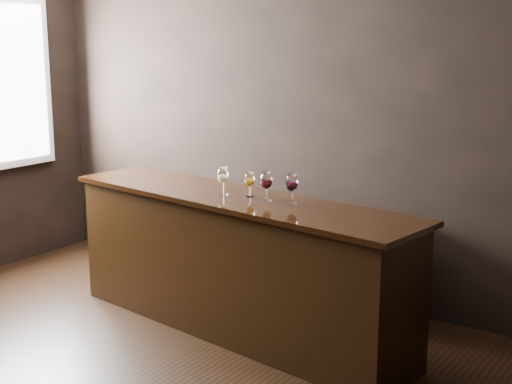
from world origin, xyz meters
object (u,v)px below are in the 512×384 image
Objects in this scene: glass_red_a at (266,181)px; back_bar_shelf at (267,246)px; glass_red_b at (292,183)px; glass_amber at (249,180)px; glass_white at (223,176)px; bar_counter at (236,266)px.

back_bar_shelf is at bearing 123.27° from glass_red_a.
glass_amber is at bearing 178.79° from glass_red_b.
glass_red_b is at bearing 6.37° from glass_red_a.
glass_white is at bearing -177.51° from glass_red_a.
glass_red_b reaches higher than glass_white.
glass_red_b reaches higher than glass_amber.
glass_red_b is (0.20, 0.02, 0.00)m from glass_red_a.
glass_amber reaches higher than bar_counter.
glass_white reaches higher than glass_amber.
bar_counter is 0.69m from glass_white.
glass_white is at bearing -79.37° from back_bar_shelf.
back_bar_shelf is 11.30× the size of glass_white.
glass_red_a is at bearing -10.05° from glass_amber.
bar_counter is at bearing -71.94° from back_bar_shelf.
glass_red_a is (0.26, 0.01, 0.68)m from bar_counter.
back_bar_shelf is (-0.26, 0.81, -0.09)m from bar_counter.
glass_white is 0.37m from glass_red_a.
glass_white reaches higher than back_bar_shelf.
glass_amber is at bearing 29.17° from bar_counter.
glass_white is 0.21m from glass_amber.
glass_red_b is at bearing -47.20° from back_bar_shelf.
glass_white is (0.15, -0.82, 0.77)m from back_bar_shelf.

